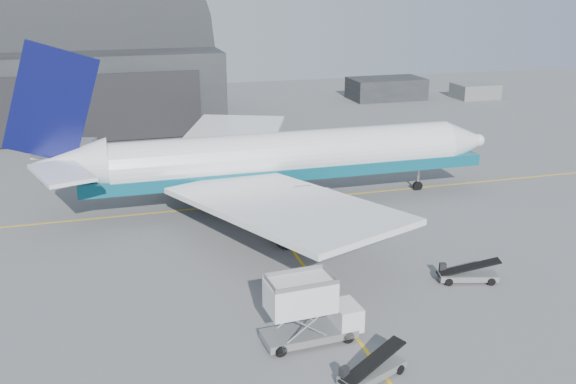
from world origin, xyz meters
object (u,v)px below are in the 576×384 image
object	(u,v)px
belt_loader_b	(467,275)
airliner	(270,159)
catering_truck	(308,310)
belt_loader_a	(372,371)
pushback_tug	(299,233)

from	to	relation	value
belt_loader_b	airliner	bearing A→B (deg)	130.14
airliner	catering_truck	xyz separation A→B (m)	(-4.32, -26.23, -2.62)
airliner	belt_loader_a	distance (m)	31.52
airliner	pushback_tug	bearing A→B (deg)	-90.06
belt_loader_b	catering_truck	bearing A→B (deg)	-146.55
pushback_tug	belt_loader_b	distance (m)	15.01
airliner	belt_loader_b	world-z (taller)	airliner
belt_loader_a	belt_loader_b	size ratio (longest dim) A/B	0.96
airliner	catering_truck	world-z (taller)	airliner
airliner	catering_truck	bearing A→B (deg)	-99.35
pushback_tug	belt_loader_a	xyz separation A→B (m)	(-2.01, -20.86, -0.20)
catering_truck	belt_loader_b	world-z (taller)	catering_truck
airliner	belt_loader_a	size ratio (longest dim) A/B	10.57
airliner	belt_loader_b	distance (m)	24.06
pushback_tug	belt_loader_b	bearing A→B (deg)	-57.95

